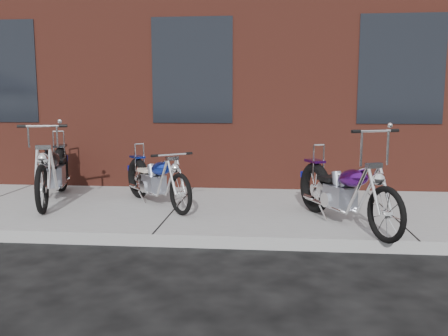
# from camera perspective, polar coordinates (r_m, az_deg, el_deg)

# --- Properties ---
(ground) EXTENTS (120.00, 120.00, 0.00)m
(ground) POSITION_cam_1_polar(r_m,az_deg,el_deg) (5.64, -8.58, -9.37)
(ground) COLOR black
(ground) RESTS_ON ground
(sidewalk) EXTENTS (22.00, 3.00, 0.15)m
(sidewalk) POSITION_cam_1_polar(r_m,az_deg,el_deg) (7.03, -5.65, -5.17)
(sidewalk) COLOR #A0A0A0
(sidewalk) RESTS_ON ground
(building_brick) EXTENTS (22.00, 10.00, 8.00)m
(building_brick) POSITION_cam_1_polar(r_m,az_deg,el_deg) (13.48, -0.35, 17.97)
(building_brick) COLOR #5B251B
(building_brick) RESTS_ON ground
(chopper_purple) EXTENTS (1.00, 2.02, 1.22)m
(chopper_purple) POSITION_cam_1_polar(r_m,az_deg,el_deg) (6.06, 14.20, -2.99)
(chopper_purple) COLOR black
(chopper_purple) RESTS_ON sidewalk
(chopper_blue) EXTENTS (1.34, 1.61, 0.87)m
(chopper_blue) POSITION_cam_1_polar(r_m,az_deg,el_deg) (7.06, -8.18, -1.57)
(chopper_blue) COLOR black
(chopper_blue) RESTS_ON sidewalk
(chopper_third) EXTENTS (0.83, 2.32, 1.21)m
(chopper_third) POSITION_cam_1_polar(r_m,az_deg,el_deg) (7.75, -19.87, -0.60)
(chopper_third) COLOR black
(chopper_third) RESTS_ON sidewalk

